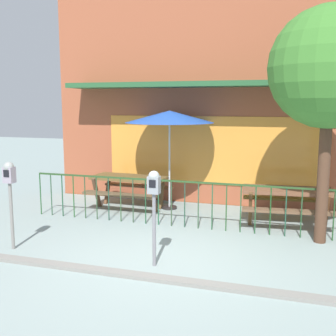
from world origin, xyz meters
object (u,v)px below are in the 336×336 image
parking_meter_near (154,193)px  parking_meter_far (10,182)px  picnic_table_right (287,197)px  patio_umbrella (169,117)px  street_tree (330,69)px  picnic_table_left (129,183)px

parking_meter_near → parking_meter_far: bearing=-179.7°
picnic_table_right → patio_umbrella: size_ratio=0.82×
picnic_table_right → street_tree: 2.73m
picnic_table_left → patio_umbrella: 1.86m
picnic_table_left → parking_meter_far: parking_meter_far is taller
picnic_table_left → parking_meter_near: 3.76m
patio_umbrella → parking_meter_near: patio_umbrella is taller
picnic_table_right → patio_umbrella: patio_umbrella is taller
picnic_table_right → parking_meter_far: (-4.51, -2.90, 0.58)m
picnic_table_right → parking_meter_far: bearing=-147.3°
parking_meter_near → parking_meter_far: 2.61m
picnic_table_right → parking_meter_far: size_ratio=1.25×
parking_meter_near → parking_meter_far: parking_meter_far is taller
picnic_table_left → picnic_table_right: bearing=-5.9°
parking_meter_near → patio_umbrella: bearing=103.3°
picnic_table_left → parking_meter_far: (-0.83, -3.28, 0.58)m
patio_umbrella → parking_meter_near: 3.73m
parking_meter_near → picnic_table_right: bearing=56.5°
picnic_table_left → parking_meter_far: size_ratio=1.22×
parking_meter_near → street_tree: bearing=37.8°
patio_umbrella → parking_meter_near: bearing=-76.7°
patio_umbrella → street_tree: street_tree is taller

